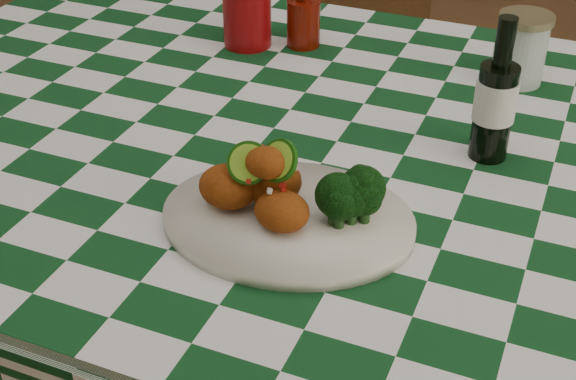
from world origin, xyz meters
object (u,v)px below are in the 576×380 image
at_px(dining_table, 329,333).
at_px(wooden_chair_left, 339,95).
at_px(beer_bottle, 497,90).
at_px(plate, 288,220).
at_px(red_tumbler, 247,5).
at_px(mason_jar, 522,49).
at_px(fried_chicken_pile, 269,179).
at_px(ketchup_bottle, 304,11).

height_order(dining_table, wooden_chair_left, wooden_chair_left).
bearing_deg(beer_bottle, dining_table, -167.87).
bearing_deg(dining_table, plate, -86.41).
bearing_deg(red_tumbler, mason_jar, 4.32).
height_order(fried_chicken_pile, red_tumbler, red_tumbler).
bearing_deg(ketchup_bottle, red_tumbler, -158.80).
xyz_separation_m(fried_chicken_pile, mason_jar, (0.22, 0.53, -0.00)).
distance_m(fried_chicken_pile, ketchup_bottle, 0.55).
xyz_separation_m(mason_jar, beer_bottle, (0.00, -0.26, 0.05)).
distance_m(dining_table, mason_jar, 0.59).
height_order(red_tumbler, mason_jar, red_tumbler).
height_order(red_tumbler, ketchup_bottle, red_tumbler).
height_order(dining_table, plate, plate).
relative_size(mason_jar, wooden_chair_left, 0.13).
bearing_deg(plate, fried_chicken_pile, 180.00).
distance_m(beer_bottle, wooden_chair_left, 0.93).
relative_size(dining_table, red_tumbler, 10.81).
distance_m(mason_jar, wooden_chair_left, 0.73).
distance_m(red_tumbler, mason_jar, 0.49).
height_order(dining_table, beer_bottle, beer_bottle).
relative_size(ketchup_bottle, wooden_chair_left, 0.14).
relative_size(mason_jar, beer_bottle, 0.56).
height_order(plate, wooden_chair_left, wooden_chair_left).
bearing_deg(dining_table, ketchup_bottle, 119.93).
distance_m(fried_chicken_pile, beer_bottle, 0.35).
xyz_separation_m(beer_bottle, wooden_chair_left, (-0.46, 0.69, -0.42)).
xyz_separation_m(ketchup_bottle, mason_jar, (0.39, -0.00, -0.01)).
height_order(fried_chicken_pile, wooden_chair_left, wooden_chair_left).
relative_size(plate, fried_chicken_pile, 2.23).
distance_m(plate, mason_jar, 0.57).
height_order(dining_table, mason_jar, mason_jar).
distance_m(red_tumbler, wooden_chair_left, 0.61).
relative_size(red_tumbler, beer_bottle, 0.73).
bearing_deg(plate, ketchup_bottle, 109.78).
height_order(red_tumbler, wooden_chair_left, red_tumbler).
relative_size(dining_table, fried_chicken_pile, 11.48).
distance_m(dining_table, ketchup_bottle, 0.58).
distance_m(ketchup_bottle, beer_bottle, 0.47).
bearing_deg(beer_bottle, red_tumbler, 155.32).
distance_m(mason_jar, beer_bottle, 0.26).
height_order(dining_table, red_tumbler, red_tumbler).
relative_size(fried_chicken_pile, mason_jar, 1.22).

